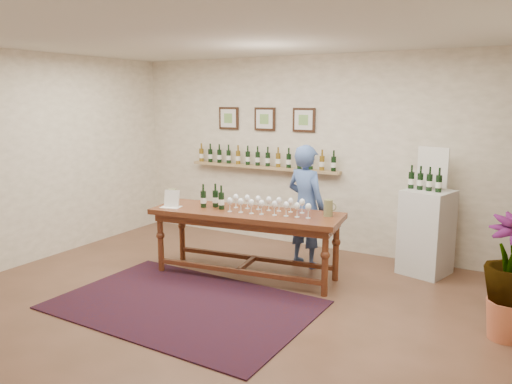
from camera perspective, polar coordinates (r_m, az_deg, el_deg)
The scene contains 14 objects.
ground at distance 5.57m, azimuth -4.18°, elevation -12.55°, with size 6.00×6.00×0.00m, color #4D3322.
room_shell at distance 6.23m, azimuth 22.23°, elevation -0.04°, with size 6.00×6.00×6.00m.
rug at distance 5.55m, azimuth -8.22°, elevation -12.63°, with size 2.71×1.81×0.01m, color #3F100B.
tasting_table at distance 6.14m, azimuth -1.14°, elevation -3.32°, with size 2.43×1.06×0.83m.
table_glasses at distance 6.02m, azimuth 1.09°, elevation -1.49°, with size 1.32×0.30×0.18m, color white, non-canonical shape.
table_bottles at distance 6.29m, azimuth -4.84°, elevation -0.36°, with size 0.30×0.17×0.32m, color black, non-canonical shape.
pitcher_left at distance 6.55m, azimuth -9.54°, elevation -0.54°, with size 0.13×0.13×0.20m, color olive, non-canonical shape.
pitcher_right at distance 5.88m, azimuth 8.26°, elevation -1.81°, with size 0.13×0.13×0.20m, color olive, non-canonical shape.
menu_card at distance 6.40m, azimuth -9.60°, elevation -0.74°, with size 0.24×0.17×0.22m, color silver.
display_pedestal at distance 6.64m, azimuth 18.90°, elevation -4.37°, with size 0.53×0.53×1.07m, color silver.
pedestal_bottles at distance 6.49m, azimuth 18.74°, elevation 1.37°, with size 0.27×0.07×0.27m, color black, non-canonical shape.
info_sign at distance 6.62m, azimuth 19.55°, elevation 2.71°, with size 0.40×0.02×0.55m, color silver.
potted_plant at distance 5.12m, azimuth 26.96°, elevation -8.73°, with size 0.71×0.71×1.02m.
person at distance 6.55m, azimuth 5.71°, elevation -1.61°, with size 0.59×0.39×1.61m, color #3E5892.
Camera 1 is at (2.87, -4.24, 2.19)m, focal length 35.00 mm.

